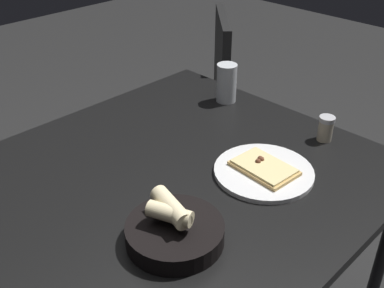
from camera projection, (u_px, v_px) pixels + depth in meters
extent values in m
cube|color=black|center=(176.00, 176.00, 1.32)|extent=(1.10, 1.03, 0.03)
cylinder|color=black|center=(187.00, 155.00, 2.08)|extent=(0.04, 0.04, 0.69)
cylinder|color=black|center=(381.00, 261.00, 1.53)|extent=(0.04, 0.04, 0.69)
cylinder|color=white|center=(264.00, 172.00, 1.30)|extent=(0.28, 0.28, 0.01)
cube|color=tan|center=(264.00, 168.00, 1.29)|extent=(0.13, 0.18, 0.01)
cube|color=beige|center=(264.00, 166.00, 1.29)|extent=(0.12, 0.17, 0.01)
sphere|color=brown|center=(258.00, 161.00, 1.30)|extent=(0.02, 0.02, 0.02)
sphere|color=brown|center=(260.00, 159.00, 1.31)|extent=(0.02, 0.02, 0.02)
sphere|color=brown|center=(262.00, 159.00, 1.31)|extent=(0.02, 0.02, 0.02)
cylinder|color=black|center=(175.00, 233.00, 1.06)|extent=(0.23, 0.23, 0.05)
cylinder|color=beige|center=(171.00, 207.00, 1.04)|extent=(0.07, 0.13, 0.04)
cylinder|color=beige|center=(170.00, 214.00, 1.02)|extent=(0.07, 0.11, 0.04)
cylinder|color=red|center=(154.00, 241.00, 1.04)|extent=(0.06, 0.06, 0.03)
cylinder|color=silver|center=(227.00, 83.00, 1.66)|extent=(0.07, 0.07, 0.14)
cylinder|color=#C78A24|center=(226.00, 94.00, 1.68)|extent=(0.06, 0.06, 0.05)
cylinder|color=#BFB299|center=(325.00, 131.00, 1.44)|extent=(0.05, 0.05, 0.07)
cylinder|color=maroon|center=(325.00, 135.00, 1.45)|extent=(0.04, 0.04, 0.03)
cylinder|color=#B7B7BC|center=(327.00, 119.00, 1.42)|extent=(0.05, 0.05, 0.01)
cube|color=black|center=(178.00, 118.00, 2.24)|extent=(0.62, 0.62, 0.04)
cube|color=black|center=(221.00, 68.00, 2.11)|extent=(0.32, 0.33, 0.47)
cylinder|color=black|center=(144.00, 137.00, 2.51)|extent=(0.03, 0.03, 0.39)
cylinder|color=black|center=(139.00, 178.00, 2.19)|extent=(0.03, 0.03, 0.39)
cylinder|color=black|center=(214.00, 136.00, 2.52)|extent=(0.03, 0.03, 0.39)
cylinder|color=black|center=(219.00, 177.00, 2.20)|extent=(0.03, 0.03, 0.39)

